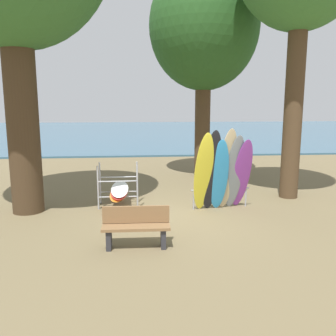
# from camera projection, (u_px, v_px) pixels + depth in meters

# --- Properties ---
(ground_plane) EXTENTS (80.00, 80.00, 0.00)m
(ground_plane) POSITION_uv_depth(u_px,v_px,m) (182.00, 214.00, 9.73)
(ground_plane) COLOR brown
(lake_water) EXTENTS (80.00, 36.00, 0.10)m
(lake_water) POSITION_uv_depth(u_px,v_px,m) (147.00, 131.00, 37.76)
(lake_water) COLOR #38607A
(lake_water) RESTS_ON ground
(tree_mid_behind) EXTENTS (4.28, 4.28, 8.37)m
(tree_mid_behind) POSITION_uv_depth(u_px,v_px,m) (204.00, 28.00, 13.94)
(tree_mid_behind) COLOR #4C3823
(tree_mid_behind) RESTS_ON ground
(leaning_board_pile) EXTENTS (1.73, 0.96, 2.32)m
(leaning_board_pile) POSITION_uv_depth(u_px,v_px,m) (223.00, 173.00, 9.90)
(leaning_board_pile) COLOR yellow
(leaning_board_pile) RESTS_ON ground
(board_storage_rack) EXTENTS (1.15, 2.12, 1.25)m
(board_storage_rack) POSITION_uv_depth(u_px,v_px,m) (119.00, 190.00, 10.46)
(board_storage_rack) COLOR #9EA0A5
(board_storage_rack) RESTS_ON ground
(park_bench) EXTENTS (1.41, 0.44, 0.85)m
(park_bench) POSITION_uv_depth(u_px,v_px,m) (136.00, 226.00, 7.46)
(park_bench) COLOR #2D2D33
(park_bench) RESTS_ON ground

